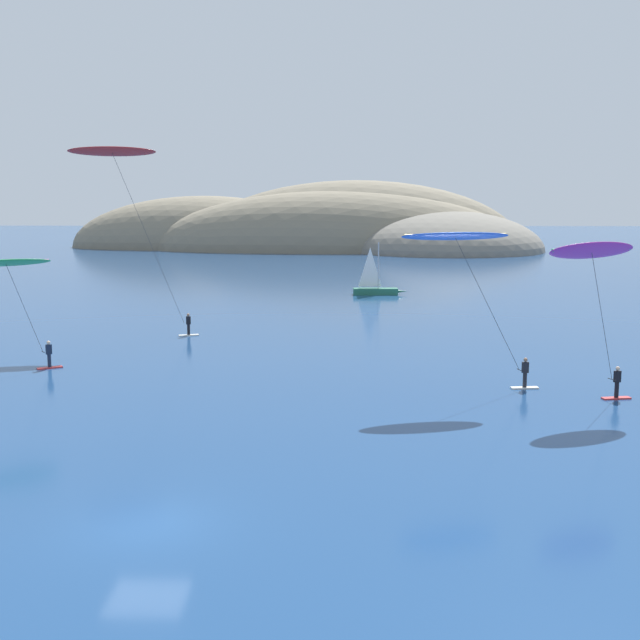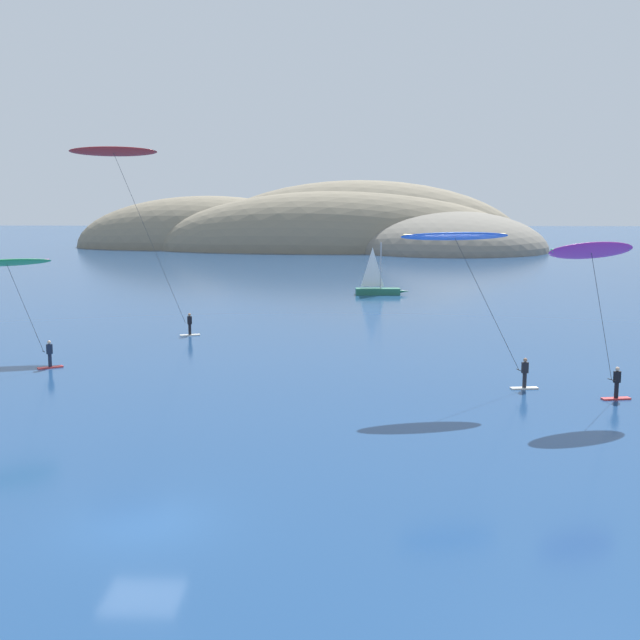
{
  "view_description": "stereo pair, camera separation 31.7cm",
  "coord_description": "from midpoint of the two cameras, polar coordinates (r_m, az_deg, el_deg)",
  "views": [
    {
      "loc": [
        6.14,
        -23.99,
        10.17
      ],
      "look_at": [
        4.94,
        23.74,
        3.03
      ],
      "focal_mm": 45.0,
      "sensor_mm": 36.0,
      "label": 1
    },
    {
      "loc": [
        6.46,
        -23.99,
        10.17
      ],
      "look_at": [
        4.94,
        23.74,
        3.03
      ],
      "focal_mm": 45.0,
      "sensor_mm": 36.0,
      "label": 2
    }
  ],
  "objects": [
    {
      "name": "kitesurfer_red",
      "position": [
        60.74,
        -14.34,
        10.67
      ],
      "size": [
        8.92,
        3.12,
        14.05
      ],
      "color": "silver",
      "rests_on": "ground"
    },
    {
      "name": "kitesurfer_green",
      "position": [
        50.49,
        -21.4,
        3.34
      ],
      "size": [
        5.15,
        4.33,
        6.89
      ],
      "color": "red",
      "rests_on": "ground"
    },
    {
      "name": "ground_plane",
      "position": [
        26.81,
        -12.65,
        -14.0
      ],
      "size": [
        600.0,
        600.0,
        0.0
      ],
      "primitive_type": "plane",
      "color": "navy"
    },
    {
      "name": "headland_island",
      "position": [
        170.86,
        1.05,
        5.1
      ],
      "size": [
        100.0,
        47.49,
        28.88
      ],
      "color": "#7A705B",
      "rests_on": "ground"
    },
    {
      "name": "sailboat_near",
      "position": [
        87.42,
        4.06,
        2.23
      ],
      "size": [
        5.92,
        1.62,
        5.7
      ],
      "color": "#23664C",
      "rests_on": "ground"
    },
    {
      "name": "kitesurfer_magenta",
      "position": [
        42.01,
        18.69,
        4.0
      ],
      "size": [
        5.24,
        3.3,
        8.26
      ],
      "color": "red",
      "rests_on": "ground"
    },
    {
      "name": "kitesurfer_blue",
      "position": [
        42.56,
        9.76,
        5.17
      ],
      "size": [
        7.9,
        2.75,
        8.64
      ],
      "color": "silver",
      "rests_on": "ground"
    }
  ]
}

